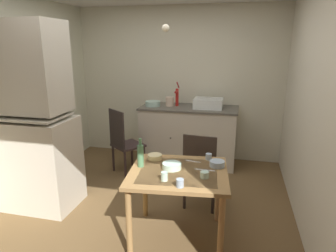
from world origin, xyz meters
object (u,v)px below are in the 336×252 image
object	(u,v)px
sink_basin	(208,103)
chair_far_side	(201,169)
serving_bowl_wide	(172,166)
glass_bottle	(141,155)
chair_by_counter	(124,141)
hutch_cabinet	(34,125)
hand_pump	(177,96)
dining_table	(178,181)
mixing_bowl_counter	(153,104)
teacup_mint	(164,176)

from	to	relation	value
sink_basin	chair_far_side	world-z (taller)	sink_basin
serving_bowl_wide	glass_bottle	xyz separation A→B (m)	(-0.31, -0.02, 0.09)
chair_by_counter	glass_bottle	bearing A→B (deg)	-61.55
hutch_cabinet	glass_bottle	size ratio (longest dim) A/B	7.42
hand_pump	dining_table	distance (m)	2.15
chair_by_counter	serving_bowl_wide	xyz separation A→B (m)	(1.04, -1.33, 0.25)
hutch_cabinet	dining_table	size ratio (longest dim) A/B	2.12
serving_bowl_wide	glass_bottle	size ratio (longest dim) A/B	0.63
hutch_cabinet	chair_by_counter	size ratio (longest dim) A/B	2.18
hutch_cabinet	sink_basin	distance (m)	2.52
chair_by_counter	glass_bottle	world-z (taller)	glass_bottle
hand_pump	chair_by_counter	bearing A→B (deg)	-133.95
hutch_cabinet	chair_by_counter	distance (m)	1.37
mixing_bowl_counter	chair_far_side	xyz separation A→B (m)	(0.97, -1.31, -0.48)
sink_basin	chair_far_side	distance (m)	1.46
mixing_bowl_counter	teacup_mint	bearing A→B (deg)	-71.12
chair_far_side	chair_by_counter	distance (m)	1.44
hand_pump	chair_far_side	size ratio (longest dim) A/B	0.42
sink_basin	chair_by_counter	xyz separation A→B (m)	(-1.17, -0.64, -0.51)
hand_pump	dining_table	xyz separation A→B (m)	(0.45, -2.05, -0.48)
chair_far_side	teacup_mint	xyz separation A→B (m)	(-0.22, -0.88, 0.28)
dining_table	chair_far_side	world-z (taller)	chair_far_side
dining_table	glass_bottle	distance (m)	0.45
sink_basin	glass_bottle	bearing A→B (deg)	-102.65
teacup_mint	glass_bottle	size ratio (longest dim) A/B	0.28
hutch_cabinet	hand_pump	bearing A→B (deg)	53.96
hand_pump	serving_bowl_wide	world-z (taller)	hand_pump
hand_pump	hutch_cabinet	bearing A→B (deg)	-126.04
hutch_cabinet	hand_pump	world-z (taller)	hutch_cabinet
hutch_cabinet	sink_basin	size ratio (longest dim) A/B	4.91
sink_basin	serving_bowl_wide	size ratio (longest dim) A/B	2.38
teacup_mint	chair_by_counter	bearing A→B (deg)	122.95
hutch_cabinet	sink_basin	world-z (taller)	hutch_cabinet
mixing_bowl_counter	serving_bowl_wide	bearing A→B (deg)	-68.55
chair_far_side	hutch_cabinet	bearing A→B (deg)	-168.43
dining_table	teacup_mint	distance (m)	0.29
serving_bowl_wide	mixing_bowl_counter	bearing A→B (deg)	111.45
chair_by_counter	serving_bowl_wide	size ratio (longest dim) A/B	5.35
mixing_bowl_counter	glass_bottle	bearing A→B (deg)	-77.13
sink_basin	glass_bottle	size ratio (longest dim) A/B	1.51
chair_by_counter	serving_bowl_wide	world-z (taller)	chair_by_counter
glass_bottle	mixing_bowl_counter	bearing A→B (deg)	102.87
sink_basin	mixing_bowl_counter	distance (m)	0.89
mixing_bowl_counter	serving_bowl_wide	size ratio (longest dim) A/B	1.29
chair_far_side	teacup_mint	bearing A→B (deg)	-104.02
sink_basin	dining_table	size ratio (longest dim) A/B	0.43
glass_bottle	chair_far_side	bearing A→B (deg)	50.12
hand_pump	teacup_mint	bearing A→B (deg)	-80.79
serving_bowl_wide	hutch_cabinet	bearing A→B (deg)	172.39
hand_pump	glass_bottle	xyz separation A→B (m)	(0.06, -2.03, -0.25)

